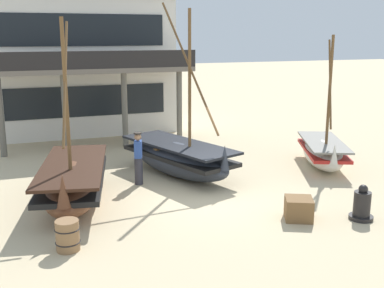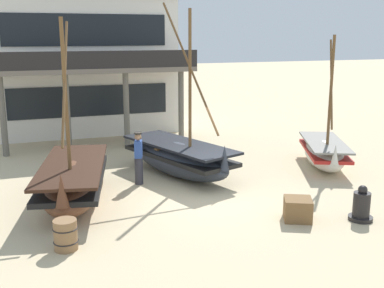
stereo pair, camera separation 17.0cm
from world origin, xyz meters
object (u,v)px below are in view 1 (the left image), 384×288
Objects in this scene: fishing_boat_centre_large at (179,157)px; fisherman_by_hull at (138,159)px; cargo_crate at (299,209)px; harbor_building_main at (78,62)px; fishing_boat_near_left at (74,181)px; fishing_boat_far_right at (323,152)px; capstan_winch at (362,206)px; wooden_barrel at (68,235)px.

fishing_boat_centre_large is 1.60m from fisherman_by_hull.
fisherman_by_hull reaches higher than cargo_crate.
fisherman_by_hull is 0.19× the size of harbor_building_main.
fishing_boat_near_left is 1.10× the size of fishing_boat_far_right.
capstan_winch is at bearing -20.35° from cargo_crate.
capstan_winch is 1.36× the size of cargo_crate.
capstan_winch is at bearing -6.31° from wooden_barrel.
wooden_barrel is 1.02× the size of cargo_crate.
fishing_boat_near_left reaches higher than cargo_crate.
cargo_crate is 0.08× the size of harbor_building_main.
fishing_boat_near_left is 11.77m from harbor_building_main.
harbor_building_main is at bearing 81.40° from wooden_barrel.
fishing_boat_near_left reaches higher than wooden_barrel.
fishing_boat_far_right is 6.65× the size of wooden_barrel.
harbor_building_main is at bearing 124.40° from fishing_boat_far_right.
fishing_boat_near_left is at bearing 148.50° from cargo_crate.
fishing_boat_centre_large reaches higher than fisherman_by_hull.
fishing_boat_near_left is 0.58× the size of harbor_building_main.
cargo_crate is at bearing -71.00° from fishing_boat_centre_large.
fishing_boat_centre_large is 5.03m from cargo_crate.
wooden_barrel is at bearing -158.00° from fishing_boat_far_right.
wooden_barrel is at bearing -123.03° from fisherman_by_hull.
fishing_boat_far_right is 6.77× the size of cargo_crate.
fishing_boat_centre_large reaches higher than wooden_barrel.
harbor_building_main is at bearing 92.56° from fisherman_by_hull.
cargo_crate is at bearing -131.83° from fishing_boat_far_right.
fishing_boat_centre_large is at bearing 120.75° from capstan_winch.
capstan_winch is at bearing -114.42° from fishing_boat_far_right.
fishing_boat_near_left is 3.05m from wooden_barrel.
fisherman_by_hull is (-1.52, -0.45, 0.21)m from fishing_boat_centre_large.
capstan_winch is 1.34× the size of wooden_barrel.
fishing_boat_centre_large is at bearing -78.64° from harbor_building_main.
capstan_winch is (6.80, -3.80, -0.28)m from fishing_boat_near_left.
fishing_boat_near_left reaches higher than capstan_winch.
fisherman_by_hull is at bearing 26.28° from fishing_boat_near_left.
fishing_boat_near_left is at bearing -174.86° from fishing_boat_far_right.
fishing_boat_near_left is at bearing -153.72° from fisherman_by_hull.
harbor_building_main reaches higher than capstan_winch.
fishing_boat_far_right is (8.89, 0.80, -0.11)m from fishing_boat_near_left.
wooden_barrel is 0.08× the size of harbor_building_main.
fishing_boat_centre_large is 5.29m from fishing_boat_far_right.
wooden_barrel is 14.80m from harbor_building_main.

